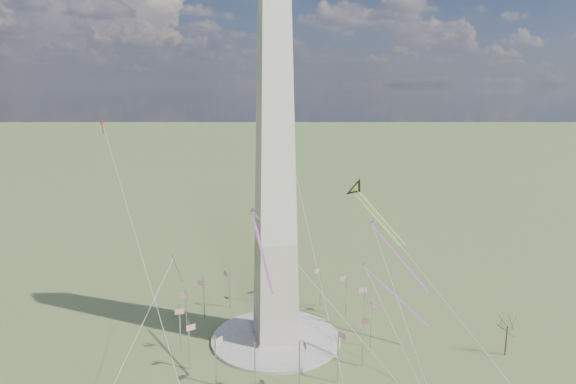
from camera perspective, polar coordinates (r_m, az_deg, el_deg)
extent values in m
plane|color=#486130|center=(149.20, -1.35, -16.09)|extent=(2000.00, 2000.00, 0.00)
cylinder|color=beige|center=(149.01, -1.35, -15.95)|extent=(36.00, 36.00, 0.80)
cylinder|color=silver|center=(153.22, 8.44, -12.73)|extent=(0.36, 0.36, 13.00)
cube|color=red|center=(152.23, 8.32, -10.72)|extent=(2.40, 0.08, 1.50)
cylinder|color=silver|center=(161.06, 6.45, -11.42)|extent=(0.36, 0.36, 13.00)
cube|color=red|center=(159.95, 6.18, -9.53)|extent=(2.25, 0.99, 1.50)
cylinder|color=silver|center=(166.78, 3.60, -10.53)|extent=(0.36, 0.36, 13.00)
cube|color=red|center=(165.42, 3.23, -8.75)|extent=(1.75, 1.75, 1.50)
cylinder|color=silver|center=(169.75, 0.28, -10.10)|extent=(0.36, 0.36, 13.00)
cube|color=red|center=(168.05, -0.16, -8.39)|extent=(0.99, 2.25, 1.50)
cylinder|color=silver|center=(169.68, -3.20, -10.13)|extent=(0.36, 0.36, 13.00)
cube|color=red|center=(167.57, -3.67, -8.48)|extent=(0.08, 2.40, 1.50)
cylinder|color=silver|center=(166.56, -6.51, -10.62)|extent=(0.36, 0.36, 13.00)
cube|color=red|center=(164.04, -6.95, -9.00)|extent=(0.99, 2.25, 1.50)
cylinder|color=silver|center=(160.72, -9.31, -11.56)|extent=(0.36, 0.36, 13.00)
cube|color=red|center=(157.81, -9.69, -9.94)|extent=(1.75, 1.75, 1.50)
cylinder|color=silver|center=(152.80, -11.24, -12.91)|extent=(0.36, 0.36, 13.00)
cube|color=red|center=(149.57, -11.50, -11.26)|extent=(2.25, 0.99, 1.50)
cylinder|color=silver|center=(143.77, -11.89, -14.58)|extent=(0.36, 0.36, 13.00)
cube|color=red|center=(140.34, -11.97, -12.87)|extent=(2.40, 0.08, 1.50)
cylinder|color=silver|center=(134.93, -10.89, -16.39)|extent=(0.36, 0.36, 13.00)
cube|color=red|center=(131.46, -10.74, -14.58)|extent=(2.25, 0.99, 1.50)
cylinder|color=silver|center=(127.79, -8.06, -17.99)|extent=(0.36, 0.36, 13.00)
cube|color=red|center=(124.51, -7.65, -16.05)|extent=(1.75, 1.75, 1.50)
cylinder|color=silver|center=(123.81, -3.69, -18.94)|extent=(0.36, 0.36, 13.00)
cube|color=red|center=(120.94, -3.10, -16.85)|extent=(0.99, 2.25, 1.50)
cylinder|color=silver|center=(123.92, 1.27, -18.89)|extent=(0.36, 0.36, 13.00)
cube|color=red|center=(121.60, 1.90, -16.66)|extent=(0.08, 2.40, 1.50)
cylinder|color=silver|center=(128.08, 5.57, -17.85)|extent=(0.36, 0.36, 13.00)
cube|color=red|center=(126.33, 6.08, -15.58)|extent=(0.99, 2.25, 1.50)
cylinder|color=silver|center=(135.34, 8.29, -16.20)|extent=(0.36, 0.36, 13.00)
cube|color=red|center=(134.03, 8.59, -13.96)|extent=(1.75, 1.75, 1.50)
cylinder|color=silver|center=(144.22, 9.18, -14.38)|extent=(0.36, 0.36, 13.00)
cube|color=red|center=(143.17, 9.26, -12.25)|extent=(2.25, 0.99, 1.50)
cylinder|color=#49322C|center=(151.11, 23.08, -14.96)|extent=(0.40, 0.40, 8.23)
cube|color=yellow|center=(153.71, 10.40, -2.85)|extent=(8.46, 16.08, 12.49)
cube|color=yellow|center=(152.00, 9.85, -2.99)|extent=(8.46, 16.08, 12.49)
cube|color=#391562|center=(141.92, -12.31, -6.60)|extent=(2.50, 3.51, 2.64)
cube|color=#F63E26|center=(143.33, -12.24, -8.26)|extent=(2.70, 2.40, 9.13)
cube|color=#F63E26|center=(130.37, 12.22, -7.09)|extent=(7.52, 17.40, 11.61)
cube|color=#F63E26|center=(122.06, -2.91, -6.68)|extent=(1.45, 20.56, 12.88)
cube|color=#F63E26|center=(147.15, 11.83, -11.19)|extent=(12.66, 15.08, 11.97)
cube|color=red|center=(160.60, -19.94, 7.27)|extent=(1.47, 1.31, 1.46)
cube|color=red|center=(160.71, -19.90, 6.71)|extent=(0.26, 1.26, 3.35)
cube|color=white|center=(185.18, -1.31, 11.41)|extent=(1.17, 1.90, 1.59)
cube|color=white|center=(185.20, -1.30, 10.87)|extent=(0.76, 1.35, 3.64)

